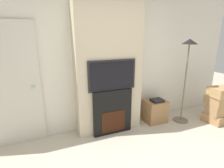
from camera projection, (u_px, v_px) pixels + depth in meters
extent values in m
cube|color=silver|center=(105.00, 59.00, 3.30)|extent=(6.00, 0.06, 2.70)
cube|color=beige|center=(109.00, 61.00, 3.13)|extent=(1.23, 0.33, 2.70)
cube|color=black|center=(112.00, 112.00, 3.24)|extent=(0.74, 0.14, 0.85)
cube|color=#33160A|center=(114.00, 122.00, 3.22)|extent=(0.46, 0.01, 0.41)
cube|color=black|center=(112.00, 75.00, 3.05)|extent=(0.88, 0.06, 0.54)
cube|color=black|center=(113.00, 75.00, 3.02)|extent=(0.81, 0.01, 0.48)
cylinder|color=#726651|center=(181.00, 120.00, 3.79)|extent=(0.31, 0.31, 0.03)
cylinder|color=#726651|center=(185.00, 84.00, 3.57)|extent=(0.03, 0.03, 1.60)
cone|color=black|center=(190.00, 41.00, 3.34)|extent=(0.31, 0.31, 0.10)
cube|color=tan|center=(217.00, 117.00, 3.74)|extent=(0.53, 0.45, 0.18)
cube|color=tan|center=(218.00, 110.00, 3.65)|extent=(0.42, 0.33, 0.21)
cube|color=tan|center=(218.00, 100.00, 3.63)|extent=(0.45, 0.43, 0.19)
cube|color=tan|center=(222.00, 92.00, 3.54)|extent=(0.48, 0.39, 0.19)
cube|color=#997047|center=(155.00, 111.00, 3.72)|extent=(0.44, 0.36, 0.46)
cube|color=black|center=(157.00, 100.00, 3.61)|extent=(0.24, 0.20, 0.05)
cube|color=beige|center=(12.00, 86.00, 2.76)|extent=(0.86, 0.04, 2.02)
sphere|color=silver|center=(33.00, 87.00, 2.85)|extent=(0.06, 0.06, 0.06)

